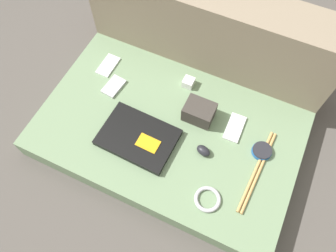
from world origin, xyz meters
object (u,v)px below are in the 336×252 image
Objects in this scene: phone_black at (108,65)px; phone_small at (235,128)px; phone_silver at (114,86)px; charger_brick at (188,82)px; laptop at (138,137)px; camera_pouch at (199,112)px; speaker_puck at (262,151)px; computer_mouse at (203,151)px.

phone_black is 0.65m from phone_small.
phone_silver is at bearing -178.11° from phone_small.
charger_brick is at bearing 9.78° from phone_black.
camera_pouch is (0.18, 0.20, 0.03)m from laptop.
speaker_puck is 0.15m from phone_small.
laptop is 0.28m from camera_pouch.
camera_pouch is at bearing -51.66° from charger_brick.
speaker_puck is (0.48, 0.16, -0.00)m from laptop.
camera_pouch is (-0.30, 0.04, 0.03)m from speaker_puck.
laptop is 2.73× the size of phone_silver.
phone_black is 0.49m from camera_pouch.
phone_silver is 0.57m from phone_small.
camera_pouch reaches higher than speaker_puck.
phone_small is at bearing 157.37° from speaker_puck.
phone_small is at bearing 33.88° from laptop.
phone_silver is 0.92× the size of camera_pouch.
camera_pouch reaches higher than phone_small.
computer_mouse is 0.56× the size of phone_black.
phone_silver is 0.93× the size of phone_black.
phone_black is at bearing 171.63° from camera_pouch.
charger_brick is (0.08, 0.34, 0.00)m from laptop.
computer_mouse is 0.24m from speaker_puck.
camera_pouch reaches higher than laptop.
charger_brick is at bearing 156.04° from speaker_puck.
computer_mouse reaches higher than laptop.
speaker_puck reaches higher than phone_silver.
camera_pouch is (-0.16, -0.01, 0.03)m from phone_small.
charger_brick reaches higher than speaker_puck.
phone_silver is (-0.22, 0.18, -0.01)m from laptop.
phone_small is 1.05× the size of camera_pouch.
phone_small is (0.34, 0.22, -0.01)m from laptop.
charger_brick is (-0.27, 0.12, 0.01)m from phone_small.
phone_small is 0.16m from camera_pouch.
phone_silver is 2.37× the size of charger_brick.
laptop reaches higher than speaker_puck.
phone_small is at bearing 4.24° from camera_pouch.
phone_small is at bearing 9.91° from phone_silver.
speaker_puck is (0.21, 0.10, -0.01)m from computer_mouse.
laptop is 0.27m from computer_mouse.
laptop is 3.87× the size of speaker_puck.
laptop is at bearing -41.65° from phone_black.
computer_mouse is 0.60× the size of phone_silver.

